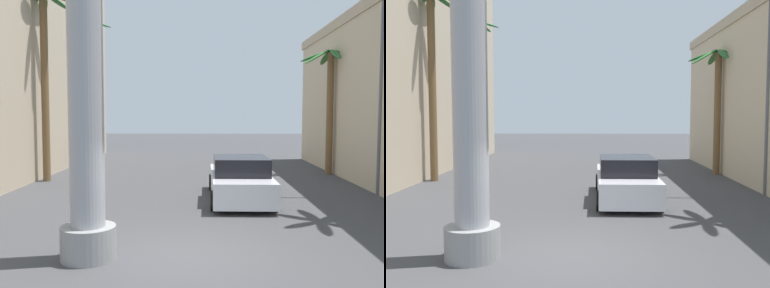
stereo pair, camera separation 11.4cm
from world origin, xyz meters
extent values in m
plane|color=#424244|center=(0.00, 10.00, 0.00)|extent=(88.91, 88.91, 0.00)
cylinder|color=#9E9EA3|center=(-2.04, -0.27, 4.88)|extent=(0.72, 0.72, 9.76)
cylinder|color=gray|center=(-2.04, -0.27, 0.35)|extent=(1.16, 1.16, 0.70)
cylinder|color=#59595E|center=(6.89, 6.95, 3.94)|extent=(0.16, 0.16, 7.89)
cylinder|color=black|center=(0.71, 7.80, 0.32)|extent=(0.22, 0.64, 0.64)
cylinder|color=black|center=(2.58, 7.80, 0.32)|extent=(0.22, 0.64, 0.64)
cylinder|color=black|center=(0.71, 4.23, 0.32)|extent=(0.22, 0.64, 0.64)
cylinder|color=black|center=(2.58, 4.23, 0.32)|extent=(0.22, 0.64, 0.64)
cube|color=silver|center=(1.65, 6.01, 0.56)|extent=(1.97, 5.11, 0.80)
cube|color=black|center=(1.65, 5.63, 1.26)|extent=(1.82, 2.14, 0.60)
cylinder|color=brown|center=(-7.39, 18.22, 4.40)|extent=(0.70, 1.01, 8.82)
ellipsoid|color=#20682D|center=(-6.28, 18.21, 8.68)|extent=(1.65, 0.64, 0.54)
ellipsoid|color=#256D2D|center=(-6.68, 18.78, 8.65)|extent=(1.09, 1.56, 0.62)
ellipsoid|color=#1F782D|center=(-7.41, 18.81, 8.64)|extent=(0.98, 1.59, 0.65)
ellipsoid|color=#27772D|center=(-7.89, 18.10, 8.66)|extent=(1.61, 0.42, 0.59)
ellipsoid|color=#285C2D|center=(-7.48, 17.36, 8.56)|extent=(1.05, 1.47, 0.89)
ellipsoid|color=#2F6A2D|center=(-6.64, 17.38, 8.59)|extent=(1.12, 1.48, 0.80)
cylinder|color=brown|center=(-6.69, 9.94, 4.13)|extent=(0.34, 0.37, 8.26)
ellipsoid|color=#25632D|center=(-6.28, 10.47, 8.09)|extent=(1.10, 1.23, 0.65)
ellipsoid|color=#2B6F2D|center=(-6.90, 10.59, 8.11)|extent=(0.73, 1.37, 0.58)
ellipsoid|color=#29672D|center=(-7.25, 10.35, 8.06)|extent=(1.23, 1.05, 0.73)
cylinder|color=brown|center=(6.64, 12.46, 3.02)|extent=(0.34, 0.34, 6.05)
ellipsoid|color=#2F6F2D|center=(7.42, 12.56, 5.86)|extent=(1.52, 0.56, 0.71)
ellipsoid|color=#1F662D|center=(7.05, 13.12, 5.82)|extent=(1.06, 1.41, 0.83)
ellipsoid|color=#31692D|center=(6.61, 13.23, 5.88)|extent=(0.43, 1.51, 0.66)
ellipsoid|color=#1F6A2D|center=(5.96, 12.83, 5.91)|extent=(1.51, 1.04, 0.57)
ellipsoid|color=#2C712D|center=(5.89, 12.25, 5.81)|extent=(1.46, 0.72, 0.87)
ellipsoid|color=#26642D|center=(6.62, 11.68, 5.86)|extent=(0.40, 1.49, 0.72)
ellipsoid|color=#32612D|center=(7.13, 11.85, 5.89)|extent=(1.23, 1.40, 0.63)
cylinder|color=gray|center=(-6.22, 14.26, 0.42)|extent=(0.14, 0.14, 0.83)
cylinder|color=gray|center=(-6.07, 14.13, 0.42)|extent=(0.14, 0.14, 0.83)
cylinder|color=#B22626|center=(-6.14, 14.19, 1.16)|extent=(0.48, 0.48, 0.67)
sphere|color=tan|center=(-6.14, 14.19, 1.61)|extent=(0.22, 0.22, 0.22)
camera|label=1|loc=(0.38, -8.99, 3.06)|focal=40.00mm
camera|label=2|loc=(0.49, -8.99, 3.06)|focal=40.00mm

